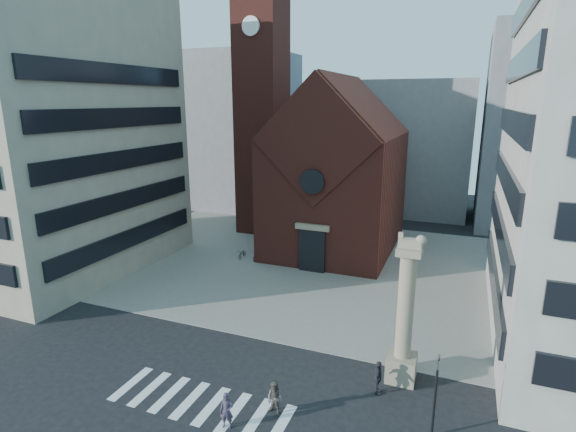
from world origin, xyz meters
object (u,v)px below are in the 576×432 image
at_px(lion_column, 404,324).
at_px(pedestrian_2, 378,378).
at_px(traffic_light, 435,394).
at_px(scooter_0, 242,254).
at_px(pedestrian_0, 227,411).
at_px(pedestrian_1, 275,399).

distance_m(lion_column, pedestrian_2, 3.22).
xyz_separation_m(lion_column, traffic_light, (1.99, -4.00, -1.17)).
height_order(lion_column, pedestrian_2, lion_column).
relative_size(lion_column, pedestrian_2, 4.57).
bearing_deg(scooter_0, lion_column, -43.34).
bearing_deg(pedestrian_2, pedestrian_0, 125.11).
height_order(lion_column, pedestrian_0, lion_column).
relative_size(traffic_light, pedestrian_0, 2.33).
bearing_deg(lion_column, traffic_light, -63.54).
distance_m(pedestrian_0, pedestrian_1, 2.47).
relative_size(traffic_light, pedestrian_1, 2.40).
xyz_separation_m(traffic_light, pedestrian_0, (-9.28, -3.06, -1.37)).
height_order(traffic_light, scooter_0, traffic_light).
bearing_deg(pedestrian_2, traffic_light, -131.93).
bearing_deg(pedestrian_1, scooter_0, 135.14).
bearing_deg(pedestrian_0, pedestrian_1, 31.64).
relative_size(pedestrian_0, pedestrian_1, 1.03).
relative_size(traffic_light, scooter_0, 2.61).
distance_m(traffic_light, pedestrian_2, 3.98).
relative_size(lion_column, traffic_light, 2.02).
relative_size(pedestrian_2, scooter_0, 1.15).
bearing_deg(traffic_light, scooter_0, 136.40).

